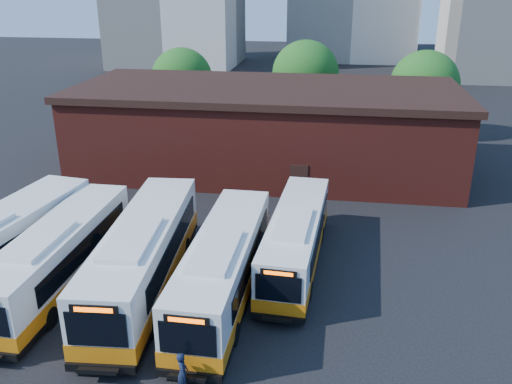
# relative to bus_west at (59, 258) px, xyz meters

# --- Properties ---
(ground) EXTENTS (220.00, 220.00, 0.00)m
(ground) POSITION_rel_bus_west_xyz_m (7.41, -1.14, -1.49)
(ground) COLOR black
(bus_west) EXTENTS (2.61, 12.05, 3.27)m
(bus_west) POSITION_rel_bus_west_xyz_m (0.00, 0.00, 0.00)
(bus_west) COLOR white
(bus_west) RESTS_ON ground
(bus_midwest) EXTENTS (3.64, 13.22, 3.56)m
(bus_midwest) POSITION_rel_bus_west_xyz_m (4.10, 0.35, 0.13)
(bus_midwest) COLOR white
(bus_midwest) RESTS_ON ground
(bus_mideast) EXTENTS (2.68, 12.23, 3.32)m
(bus_mideast) POSITION_rel_bus_west_xyz_m (7.96, 0.10, 0.02)
(bus_mideast) COLOR white
(bus_mideast) RESTS_ON ground
(bus_east) EXTENTS (2.94, 11.39, 3.07)m
(bus_east) POSITION_rel_bus_west_xyz_m (10.97, 3.70, -0.09)
(bus_east) COLOR white
(bus_east) RESTS_ON ground
(transit_worker) EXTENTS (0.61, 0.72, 1.67)m
(transit_worker) POSITION_rel_bus_west_xyz_m (7.77, -6.15, -0.65)
(transit_worker) COLOR #111931
(transit_worker) RESTS_ON ground
(depot_building) EXTENTS (28.60, 12.60, 6.40)m
(depot_building) POSITION_rel_bus_west_xyz_m (7.41, 18.86, 1.77)
(depot_building) COLOR maroon
(depot_building) RESTS_ON ground
(tree_west) EXTENTS (6.00, 6.00, 7.65)m
(tree_west) POSITION_rel_bus_west_xyz_m (-2.59, 30.86, 3.16)
(tree_west) COLOR #382314
(tree_west) RESTS_ON ground
(tree_mid) EXTENTS (6.56, 6.56, 8.36)m
(tree_mid) POSITION_rel_bus_west_xyz_m (9.41, 32.86, 3.59)
(tree_mid) COLOR #382314
(tree_mid) RESTS_ON ground
(tree_east) EXTENTS (6.24, 6.24, 7.96)m
(tree_east) POSITION_rel_bus_west_xyz_m (20.41, 29.86, 3.35)
(tree_east) COLOR #382314
(tree_east) RESTS_ON ground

